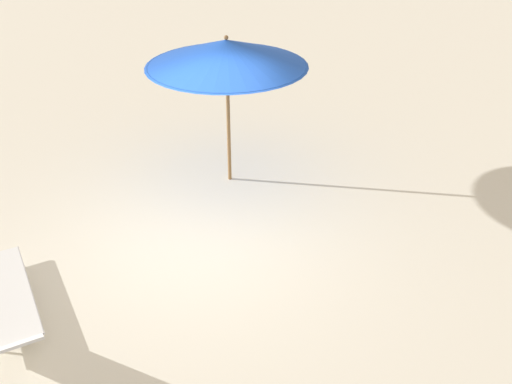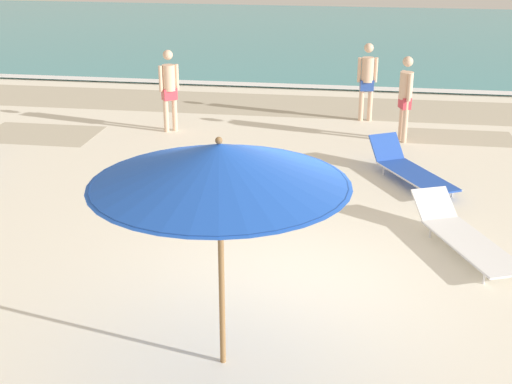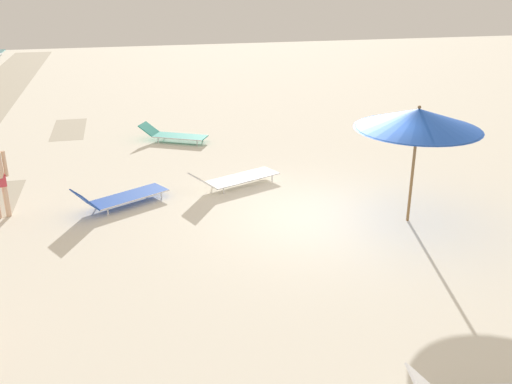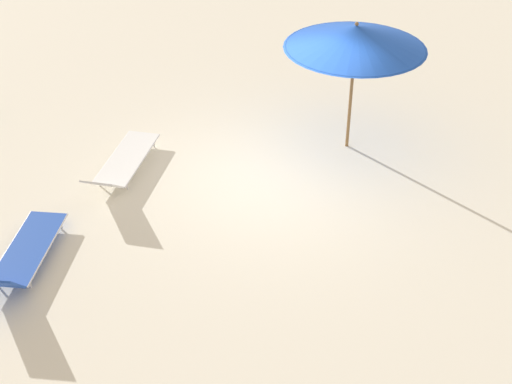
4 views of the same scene
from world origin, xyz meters
The scene contains 8 objects.
ground_plane centered at (0.00, 0.01, -0.08)m, with size 60.00×60.00×0.16m.
ocean_water centered at (0.00, 20.57, 0.03)m, with size 60.00×18.97×0.07m.
beach_umbrella centered at (-0.53, -1.64, 2.19)m, with size 2.52×2.52×2.46m.
sun_lounger_near_water_right centered at (2.27, 1.53, 0.21)m, with size 1.47×2.35×0.52m.
sun_lounger_mid_beach_solo centered at (1.64, 4.25, 0.22)m, with size 1.58×2.16×0.60m.
beachgoer_wading_adult centered at (-3.36, 6.67, 1.00)m, with size 0.38×0.32×1.76m.
beachgoer_shoreline_child centered at (1.60, 6.70, 1.00)m, with size 0.27×0.43×1.76m.
beachgoer_strolling_adult centered at (0.81, 8.19, 1.00)m, with size 0.45×0.27×1.76m.
Camera 2 is at (0.79, -7.85, 4.37)m, focal length 50.00 mm.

